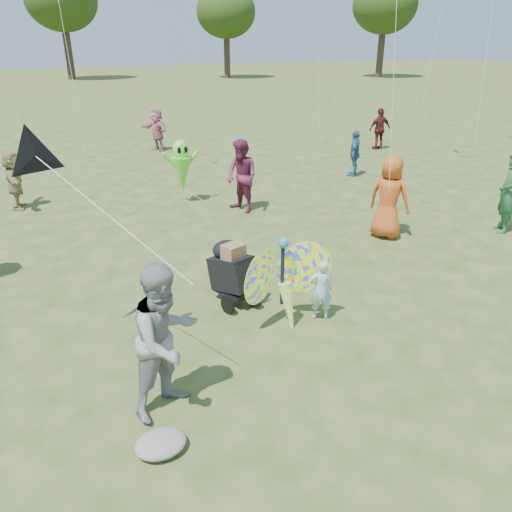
{
  "coord_description": "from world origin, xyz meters",
  "views": [
    {
      "loc": [
        -3.11,
        -5.01,
        4.24
      ],
      "look_at": [
        -0.2,
        1.5,
        1.1
      ],
      "focal_mm": 35.0,
      "sensor_mm": 36.0,
      "label": 1
    }
  ],
  "objects_px": {
    "crowd_f": "(508,193)",
    "butterfly_kite": "(285,283)",
    "alien_kite": "(182,168)",
    "child_girl": "(321,290)",
    "crowd_d": "(14,180)",
    "adult_man": "(166,340)",
    "crowd_e": "(242,176)",
    "jogging_stroller": "(232,268)",
    "crowd_a": "(389,197)",
    "crowd_h": "(380,129)",
    "crowd_c": "(355,153)",
    "crowd_j": "(157,130)"
  },
  "relations": [
    {
      "from": "crowd_f",
      "to": "butterfly_kite",
      "type": "xyz_separation_m",
      "value": [
        -6.62,
        -1.63,
        -0.2
      ]
    },
    {
      "from": "butterfly_kite",
      "to": "alien_kite",
      "type": "distance_m",
      "value": 6.88
    },
    {
      "from": "child_girl",
      "to": "crowd_d",
      "type": "relative_size",
      "value": 0.68
    },
    {
      "from": "adult_man",
      "to": "crowd_e",
      "type": "height_order",
      "value": "adult_man"
    },
    {
      "from": "adult_man",
      "to": "butterfly_kite",
      "type": "relative_size",
      "value": 1.12
    },
    {
      "from": "crowd_d",
      "to": "jogging_stroller",
      "type": "relative_size",
      "value": 1.36
    },
    {
      "from": "adult_man",
      "to": "crowd_e",
      "type": "bearing_deg",
      "value": 33.4
    },
    {
      "from": "crowd_a",
      "to": "adult_man",
      "type": "bearing_deg",
      "value": 89.56
    },
    {
      "from": "crowd_e",
      "to": "crowd_h",
      "type": "bearing_deg",
      "value": 103.42
    },
    {
      "from": "crowd_c",
      "to": "jogging_stroller",
      "type": "bearing_deg",
      "value": -4.43
    },
    {
      "from": "crowd_a",
      "to": "crowd_j",
      "type": "height_order",
      "value": "crowd_a"
    },
    {
      "from": "crowd_d",
      "to": "alien_kite",
      "type": "height_order",
      "value": "alien_kite"
    },
    {
      "from": "crowd_c",
      "to": "crowd_h",
      "type": "distance_m",
      "value": 4.61
    },
    {
      "from": "crowd_a",
      "to": "crowd_d",
      "type": "relative_size",
      "value": 1.22
    },
    {
      "from": "adult_man",
      "to": "crowd_j",
      "type": "bearing_deg",
      "value": 49.34
    },
    {
      "from": "crowd_a",
      "to": "butterfly_kite",
      "type": "relative_size",
      "value": 1.08
    },
    {
      "from": "crowd_d",
      "to": "crowd_f",
      "type": "xyz_separation_m",
      "value": [
        10.44,
        -6.58,
        0.17
      ]
    },
    {
      "from": "crowd_h",
      "to": "alien_kite",
      "type": "distance_m",
      "value": 10.07
    },
    {
      "from": "child_girl",
      "to": "crowd_h",
      "type": "bearing_deg",
      "value": -110.98
    },
    {
      "from": "child_girl",
      "to": "alien_kite",
      "type": "distance_m",
      "value": 6.96
    },
    {
      "from": "crowd_d",
      "to": "jogging_stroller",
      "type": "distance_m",
      "value": 7.89
    },
    {
      "from": "crowd_h",
      "to": "crowd_e",
      "type": "bearing_deg",
      "value": 35.4
    },
    {
      "from": "crowd_a",
      "to": "jogging_stroller",
      "type": "relative_size",
      "value": 1.66
    },
    {
      "from": "crowd_f",
      "to": "crowd_h",
      "type": "xyz_separation_m",
      "value": [
        3.1,
        8.93,
        -0.12
      ]
    },
    {
      "from": "child_girl",
      "to": "crowd_j",
      "type": "height_order",
      "value": "crowd_j"
    },
    {
      "from": "adult_man",
      "to": "crowd_j",
      "type": "relative_size",
      "value": 1.18
    },
    {
      "from": "crowd_c",
      "to": "jogging_stroller",
      "type": "relative_size",
      "value": 1.31
    },
    {
      "from": "adult_man",
      "to": "crowd_f",
      "type": "xyz_separation_m",
      "value": [
        8.8,
        2.79,
        -0.04
      ]
    },
    {
      "from": "jogging_stroller",
      "to": "butterfly_kite",
      "type": "distance_m",
      "value": 1.18
    },
    {
      "from": "crowd_c",
      "to": "crowd_j",
      "type": "xyz_separation_m",
      "value": [
        -4.93,
        6.6,
        0.08
      ]
    },
    {
      "from": "adult_man",
      "to": "crowd_a",
      "type": "relative_size",
      "value": 1.04
    },
    {
      "from": "crowd_a",
      "to": "alien_kite",
      "type": "distance_m",
      "value": 5.63
    },
    {
      "from": "crowd_d",
      "to": "butterfly_kite",
      "type": "height_order",
      "value": "crowd_d"
    },
    {
      "from": "alien_kite",
      "to": "crowd_c",
      "type": "bearing_deg",
      "value": 5.25
    },
    {
      "from": "crowd_j",
      "to": "butterfly_kite",
      "type": "distance_m",
      "value": 14.08
    },
    {
      "from": "crowd_f",
      "to": "crowd_j",
      "type": "height_order",
      "value": "crowd_f"
    },
    {
      "from": "crowd_c",
      "to": "crowd_h",
      "type": "relative_size",
      "value": 0.91
    },
    {
      "from": "adult_man",
      "to": "crowd_c",
      "type": "distance_m",
      "value": 12.1
    },
    {
      "from": "adult_man",
      "to": "crowd_e",
      "type": "distance_m",
      "value": 7.64
    },
    {
      "from": "crowd_d",
      "to": "crowd_j",
      "type": "bearing_deg",
      "value": -36.06
    },
    {
      "from": "crowd_h",
      "to": "alien_kite",
      "type": "xyz_separation_m",
      "value": [
        -9.36,
        -3.7,
        0.15
      ]
    },
    {
      "from": "crowd_f",
      "to": "alien_kite",
      "type": "height_order",
      "value": "crowd_f"
    },
    {
      "from": "crowd_f",
      "to": "crowd_h",
      "type": "distance_m",
      "value": 9.46
    },
    {
      "from": "crowd_c",
      "to": "crowd_j",
      "type": "height_order",
      "value": "crowd_j"
    },
    {
      "from": "crowd_c",
      "to": "crowd_d",
      "type": "height_order",
      "value": "crowd_d"
    },
    {
      "from": "adult_man",
      "to": "jogging_stroller",
      "type": "xyz_separation_m",
      "value": [
        1.71,
        2.23,
        -0.36
      ]
    },
    {
      "from": "crowd_j",
      "to": "crowd_f",
      "type": "bearing_deg",
      "value": 0.14
    },
    {
      "from": "crowd_j",
      "to": "butterfly_kite",
      "type": "relative_size",
      "value": 0.95
    },
    {
      "from": "crowd_c",
      "to": "butterfly_kite",
      "type": "distance_m",
      "value": 9.77
    },
    {
      "from": "crowd_h",
      "to": "crowd_c",
      "type": "bearing_deg",
      "value": 46.79
    }
  ]
}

